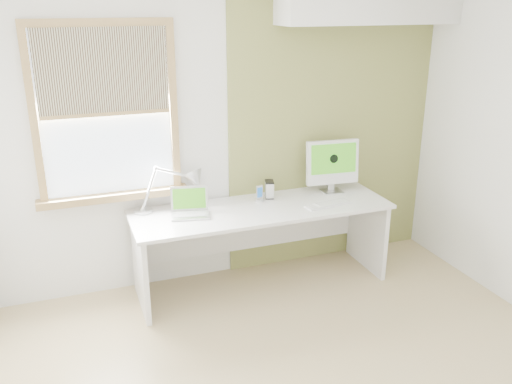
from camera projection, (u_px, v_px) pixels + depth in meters
name	position (u px, v px, depth m)	size (l,w,h in m)	color
room	(319.00, 200.00, 3.12)	(4.04, 3.54, 2.64)	tan
accent_wall	(332.00, 125.00, 4.98)	(2.00, 0.02, 2.60)	olive
window	(106.00, 114.00, 4.23)	(1.20, 0.14, 1.42)	olive
desk	(259.00, 226.00, 4.71)	(2.20, 0.70, 0.73)	white
desk_lamp	(186.00, 184.00, 4.56)	(0.68, 0.27, 0.38)	#B9BBBE
laptop	(190.00, 208.00, 4.43)	(0.35, 0.30, 0.21)	#B9BBBE
phone_dock	(259.00, 197.00, 4.72)	(0.09, 0.09, 0.14)	#B9BBBE
external_drive	(269.00, 189.00, 4.79)	(0.10, 0.13, 0.15)	#B9BBBE
imac	(332.00, 163.00, 4.88)	(0.49, 0.17, 0.48)	#B9BBBE
keyboard	(328.00, 204.00, 4.63)	(0.43, 0.18, 0.02)	white
mouse	(316.00, 205.00, 4.60)	(0.05, 0.09, 0.03)	white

